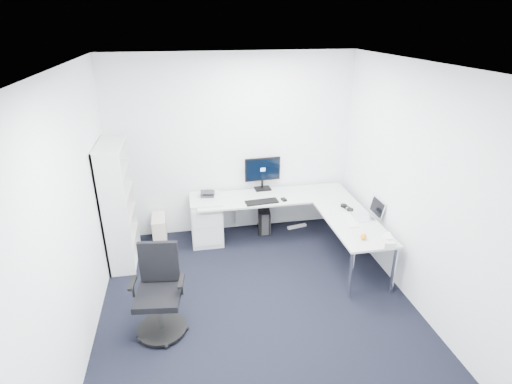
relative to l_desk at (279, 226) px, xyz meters
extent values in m
plane|color=black|center=(-0.55, -1.40, -0.33)|extent=(4.20, 4.20, 0.00)
plane|color=white|center=(-0.55, -1.40, 2.37)|extent=(4.20, 4.20, 0.00)
cube|color=white|center=(-0.55, 0.70, 1.02)|extent=(3.60, 0.02, 2.70)
cube|color=white|center=(-0.55, -3.50, 1.02)|extent=(3.60, 0.02, 2.70)
cube|color=white|center=(-2.35, -1.40, 1.02)|extent=(0.02, 4.20, 2.70)
cube|color=white|center=(1.25, -1.40, 1.02)|extent=(0.02, 4.20, 2.70)
cube|color=#B6B9B9|center=(-1.02, 0.36, 0.01)|extent=(0.45, 0.56, 0.69)
cube|color=black|center=(-0.12, 0.51, -0.14)|extent=(0.22, 0.42, 0.39)
cube|color=beige|center=(-1.72, 0.45, -0.13)|extent=(0.21, 0.44, 0.41)
cube|color=silver|center=(0.43, 0.49, -0.32)|extent=(0.33, 0.12, 0.04)
cube|color=black|center=(-0.23, 0.12, 0.35)|extent=(0.48, 0.21, 0.02)
cube|color=black|center=(0.10, 0.13, 0.35)|extent=(0.08, 0.10, 0.03)
cube|color=silver|center=(0.79, -0.63, 0.34)|extent=(0.18, 0.44, 0.01)
sphere|color=orange|center=(0.76, -1.13, 0.37)|extent=(0.08, 0.08, 0.08)
cube|color=silver|center=(0.99, -1.29, 0.37)|extent=(0.17, 0.25, 0.08)
camera|label=1|loc=(-1.27, -4.96, 2.76)|focal=28.00mm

